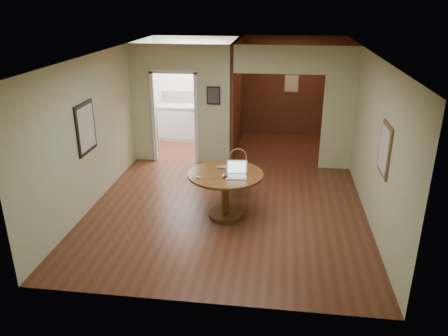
# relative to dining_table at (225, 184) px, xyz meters

# --- Properties ---
(floor) EXTENTS (5.00, 5.00, 0.00)m
(floor) POSITION_rel_dining_table_xyz_m (-0.00, 0.09, -0.61)
(floor) COLOR #4E2516
(floor) RESTS_ON ground
(room_shell) EXTENTS (5.20, 7.50, 5.00)m
(room_shell) POSITION_rel_dining_table_xyz_m (-0.47, 3.19, 0.68)
(room_shell) COLOR white
(room_shell) RESTS_ON ground
(dining_table) EXTENTS (1.31, 1.31, 0.82)m
(dining_table) POSITION_rel_dining_table_xyz_m (0.00, 0.00, 0.00)
(dining_table) COLOR brown
(dining_table) RESTS_ON ground
(chair) EXTENTS (0.48, 0.48, 0.93)m
(chair) POSITION_rel_dining_table_xyz_m (0.13, 0.92, -0.09)
(chair) COLOR olive
(chair) RESTS_ON ground
(open_laptop) EXTENTS (0.37, 0.33, 0.25)m
(open_laptop) POSITION_rel_dining_table_xyz_m (0.20, -0.09, 0.28)
(open_laptop) COLOR silver
(open_laptop) RESTS_ON dining_table
(closed_laptop) EXTENTS (0.35, 0.27, 0.02)m
(closed_laptop) POSITION_rel_dining_table_xyz_m (-0.02, 0.22, 0.22)
(closed_laptop) COLOR silver
(closed_laptop) RESTS_ON dining_table
(mouse) EXTENTS (0.11, 0.08, 0.04)m
(mouse) POSITION_rel_dining_table_xyz_m (-0.41, -0.29, 0.23)
(mouse) COLOR silver
(mouse) RESTS_ON dining_table
(wine_glass) EXTENTS (0.09, 0.09, 0.10)m
(wine_glass) POSITION_rel_dining_table_xyz_m (0.03, -0.24, 0.26)
(wine_glass) COLOR white
(wine_glass) RESTS_ON dining_table
(pen) EXTENTS (0.11, 0.09, 0.01)m
(pen) POSITION_rel_dining_table_xyz_m (-0.13, -0.26, 0.22)
(pen) COLOR #0B0F51
(pen) RESTS_ON dining_table
(kitchen_cabinet) EXTENTS (2.06, 0.60, 0.94)m
(kitchen_cabinet) POSITION_rel_dining_table_xyz_m (-1.35, 4.29, -0.13)
(kitchen_cabinet) COLOR white
(kitchen_cabinet) RESTS_ON ground
(grocery_bag) EXTENTS (0.31, 0.27, 0.29)m
(grocery_bag) POSITION_rel_dining_table_xyz_m (-1.13, 4.29, 0.48)
(grocery_bag) COLOR beige
(grocery_bag) RESTS_ON kitchen_cabinet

